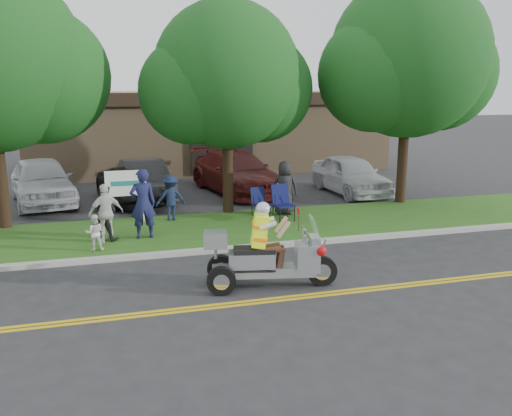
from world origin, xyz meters
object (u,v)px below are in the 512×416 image
object	(u,v)px
trike_scooter	(265,258)
spectator_adult_right	(106,213)
spectator_adult_mid	(104,213)
parked_car_mid	(133,185)
lawn_chair_b	(259,200)
parked_car_far_left	(42,181)
parked_car_far_right	(350,175)
parked_car_left	(145,179)
spectator_adult_left	(143,204)
lawn_chair_a	(282,200)
parked_car_right	(237,173)

from	to	relation	value
trike_scooter	spectator_adult_right	world-z (taller)	trike_scooter
spectator_adult_mid	parked_car_mid	distance (m)	5.61
lawn_chair_b	parked_car_far_left	bearing A→B (deg)	134.25
spectator_adult_right	parked_car_far_right	world-z (taller)	spectator_adult_right
parked_car_left	parked_car_far_right	bearing A→B (deg)	-16.41
spectator_adult_left	parked_car_mid	world-z (taller)	spectator_adult_left
lawn_chair_a	parked_car_right	size ratio (longest dim) A/B	0.20
spectator_adult_right	parked_car_mid	bearing A→B (deg)	-116.10
spectator_adult_left	parked_car_far_right	size ratio (longest dim) A/B	0.43
spectator_adult_left	spectator_adult_right	bearing A→B (deg)	2.32
trike_scooter	lawn_chair_b	distance (m)	6.22
spectator_adult_right	parked_car_mid	xyz separation A→B (m)	(1.04, 5.66, -0.27)
spectator_adult_mid	parked_car_mid	world-z (taller)	spectator_adult_mid
parked_car_mid	parked_car_left	bearing A→B (deg)	41.55
trike_scooter	parked_car_left	world-z (taller)	trike_scooter
lawn_chair_b	parked_car_far_left	distance (m)	8.40
lawn_chair_a	parked_car_mid	xyz separation A→B (m)	(-4.38, 4.62, -0.11)
trike_scooter	parked_car_left	distance (m)	10.67
spectator_adult_mid	parked_car_far_left	size ratio (longest dim) A/B	0.31
spectator_adult_mid	parked_car_right	distance (m)	8.18
lawn_chair_b	spectator_adult_left	distance (m)	4.23
lawn_chair_a	spectator_adult_right	bearing A→B (deg)	-178.92
parked_car_far_left	parked_car_far_right	bearing A→B (deg)	-17.67
spectator_adult_left	spectator_adult_right	size ratio (longest dim) A/B	1.23
lawn_chair_a	lawn_chair_b	world-z (taller)	lawn_chair_a
spectator_adult_left	parked_car_left	world-z (taller)	spectator_adult_left
parked_car_far_left	parked_car_right	size ratio (longest dim) A/B	0.89
parked_car_mid	parked_car_far_right	xyz separation A→B (m)	(8.62, -0.78, 0.15)
spectator_adult_right	parked_car_far_left	xyz separation A→B (m)	(-2.21, 6.25, -0.05)
lawn_chair_b	parked_car_far_right	bearing A→B (deg)	20.00
trike_scooter	spectator_adult_mid	xyz separation A→B (m)	(-3.30, 4.43, 0.21)
trike_scooter	spectator_adult_right	size ratio (longest dim) A/B	1.81
parked_car_far_left	parked_car_left	xyz separation A→B (m)	(3.75, 0.02, -0.13)
spectator_adult_right	lawn_chair_b	bearing A→B (deg)	-176.04
spectator_adult_right	parked_car_right	size ratio (longest dim) A/B	0.28
lawn_chair_b	parked_car_right	distance (m)	4.65
parked_car_far_left	spectator_adult_right	bearing A→B (deg)	-81.60
trike_scooter	spectator_adult_left	distance (m)	4.92
spectator_adult_left	lawn_chair_b	bearing A→B (deg)	-159.87
parked_car_far_left	parked_car_left	world-z (taller)	parked_car_far_left
spectator_adult_left	parked_car_left	distance (m)	6.21
lawn_chair_a	parked_car_left	xyz separation A→B (m)	(-3.88, 5.23, -0.01)
lawn_chair_b	spectator_adult_left	xyz separation A→B (m)	(-3.87, -1.65, 0.45)
parked_car_mid	parked_car_right	world-z (taller)	parked_car_right
parked_car_left	parked_car_far_right	world-z (taller)	parked_car_far_right
spectator_adult_left	spectator_adult_right	distance (m)	1.03
parked_car_left	parked_car_far_left	bearing A→B (deg)	173.65
spectator_adult_right	parked_car_mid	distance (m)	5.76
lawn_chair_a	parked_car_far_left	bearing A→B (deg)	135.95
lawn_chair_b	parked_car_mid	world-z (taller)	parked_car_mid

